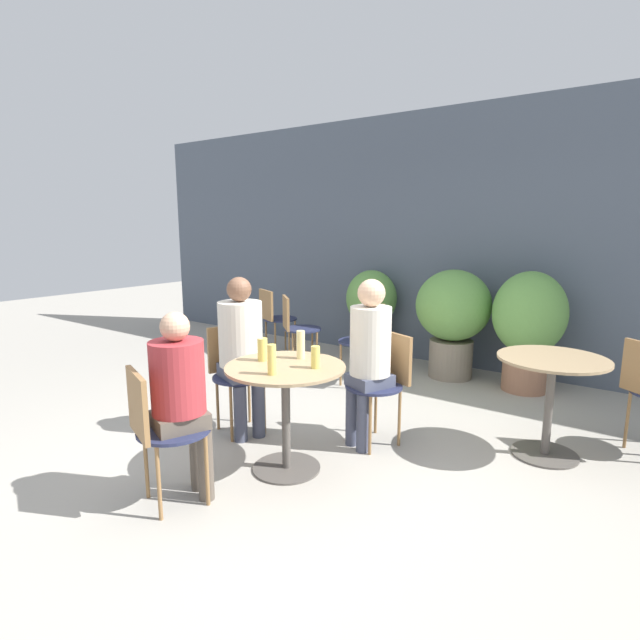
% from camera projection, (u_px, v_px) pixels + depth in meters
% --- Properties ---
extents(ground_plane, '(20.00, 20.00, 0.00)m').
position_uv_depth(ground_plane, '(276.00, 472.00, 3.43)').
color(ground_plane, '#9E998E').
extents(storefront_wall, '(10.00, 0.06, 3.00)m').
position_uv_depth(storefront_wall, '(460.00, 240.00, 5.81)').
color(storefront_wall, '#4C5666').
rests_on(storefront_wall, ground_plane).
extents(cafe_table_near, '(0.81, 0.81, 0.75)m').
position_uv_depth(cafe_table_near, '(286.00, 392.00, 3.38)').
color(cafe_table_near, '#514C47').
rests_on(cafe_table_near, ground_plane).
extents(cafe_table_far, '(0.76, 0.76, 0.75)m').
position_uv_depth(cafe_table_far, '(551.00, 385.00, 3.59)').
color(cafe_table_far, '#514C47').
rests_on(cafe_table_far, ground_plane).
extents(bistro_chair_0, '(0.47, 0.48, 0.86)m').
position_uv_depth(bistro_chair_0, '(383.00, 376.00, 3.84)').
color(bistro_chair_0, '#232847').
rests_on(bistro_chair_0, ground_plane).
extents(bistro_chair_1, '(0.48, 0.47, 0.86)m').
position_uv_depth(bistro_chair_1, '(235.00, 367.00, 4.09)').
color(bistro_chair_1, '#232847').
rests_on(bistro_chair_1, ground_plane).
extents(bistro_chair_2, '(0.47, 0.48, 0.86)m').
position_uv_depth(bistro_chair_2, '(158.00, 423.00, 2.92)').
color(bistro_chair_2, '#232847').
rests_on(bistro_chair_2, ground_plane).
extents(bistro_chair_3, '(0.48, 0.49, 0.86)m').
position_uv_depth(bistro_chair_3, '(274.00, 314.00, 6.46)').
color(bistro_chair_3, '#232847').
rests_on(bistro_chair_3, ground_plane).
extents(bistro_chair_4, '(0.50, 0.50, 0.86)m').
position_uv_depth(bistro_chair_4, '(295.00, 324.00, 5.86)').
color(bistro_chair_4, '#232847').
rests_on(bistro_chair_4, ground_plane).
extents(bistro_chair_6, '(0.45, 0.44, 0.86)m').
position_uv_depth(bistro_chair_6, '(367.00, 336.00, 5.20)').
color(bistro_chair_6, '#232847').
rests_on(bistro_chair_6, ground_plane).
extents(seated_person_0, '(0.35, 0.37, 1.29)m').
position_uv_depth(seated_person_0, '(369.00, 348.00, 3.72)').
color(seated_person_0, '#42475B').
rests_on(seated_person_0, ground_plane).
extents(seated_person_1, '(0.41, 0.39, 1.28)m').
position_uv_depth(seated_person_1, '(241.00, 343.00, 3.93)').
color(seated_person_1, '#42475B').
rests_on(seated_person_1, ground_plane).
extents(seated_person_2, '(0.36, 0.38, 1.18)m').
position_uv_depth(seated_person_2, '(181.00, 389.00, 2.97)').
color(seated_person_2, brown).
rests_on(seated_person_2, ground_plane).
extents(beer_glass_0, '(0.07, 0.07, 0.16)m').
position_uv_depth(beer_glass_0, '(263.00, 349.00, 3.45)').
color(beer_glass_0, '#DBC65B').
rests_on(beer_glass_0, cafe_table_near).
extents(beer_glass_1, '(0.06, 0.06, 0.19)m').
position_uv_depth(beer_glass_1, '(272.00, 360.00, 3.13)').
color(beer_glass_1, '#DBC65B').
rests_on(beer_glass_1, cafe_table_near).
extents(beer_glass_2, '(0.06, 0.06, 0.15)m').
position_uv_depth(beer_glass_2, '(315.00, 357.00, 3.27)').
color(beer_glass_2, '#DBC65B').
rests_on(beer_glass_2, cafe_table_near).
extents(beer_glass_3, '(0.06, 0.06, 0.20)m').
position_uv_depth(beer_glass_3, '(301.00, 345.00, 3.51)').
color(beer_glass_3, beige).
rests_on(beer_glass_3, cafe_table_near).
extents(potted_plant_0, '(0.64, 0.64, 1.12)m').
position_uv_depth(potted_plant_0, '(371.00, 310.00, 6.29)').
color(potted_plant_0, '#47423D').
rests_on(potted_plant_0, ground_plane).
extents(potted_plant_1, '(0.81, 0.81, 1.20)m').
position_uv_depth(potted_plant_1, '(453.00, 314.00, 5.46)').
color(potted_plant_1, slate).
rests_on(potted_plant_1, ground_plane).
extents(potted_plant_2, '(0.72, 0.72, 1.23)m').
position_uv_depth(potted_plant_2, '(529.00, 322.00, 5.01)').
color(potted_plant_2, '#93664C').
rests_on(potted_plant_2, ground_plane).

